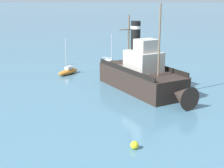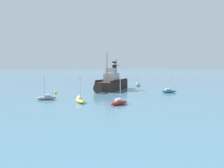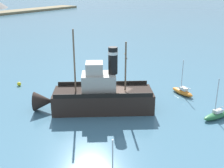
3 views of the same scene
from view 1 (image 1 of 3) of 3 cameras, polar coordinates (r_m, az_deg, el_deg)
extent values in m
plane|color=#477289|center=(41.38, 2.73, -0.36)|extent=(600.00, 600.00, 0.00)
cube|color=#2D231E|center=(39.71, 4.76, 0.73)|extent=(10.46, 12.37, 2.40)
cone|color=#2D231E|center=(34.22, 11.51, -1.93)|extent=(3.30, 3.31, 2.35)
cube|color=#B2ADA3|center=(38.79, 5.25, 3.85)|extent=(4.75, 5.00, 2.20)
cube|color=#B2ADA3|center=(38.07, 5.74, 6.38)|extent=(2.95, 2.90, 1.40)
cylinder|color=black|center=(39.75, 3.94, 8.10)|extent=(1.10, 1.10, 3.20)
cylinder|color=silver|center=(39.64, 3.97, 9.39)|extent=(1.16, 1.16, 0.35)
cylinder|color=#75604C|center=(36.11, 7.88, 7.19)|extent=(0.20, 0.20, 7.50)
cylinder|color=#75604C|center=(41.10, 2.77, 7.24)|extent=(0.20, 0.20, 6.00)
cylinder|color=#75604C|center=(40.94, 2.80, 9.06)|extent=(2.20, 1.58, 0.12)
cube|color=black|center=(40.59, 7.33, 3.08)|extent=(6.60, 9.43, 0.50)
cube|color=black|center=(38.23, 2.12, 2.44)|extent=(6.60, 9.43, 0.50)
ellipsoid|color=#286B3D|center=(52.27, -0.31, 3.37)|extent=(3.88, 2.73, 0.70)
cube|color=silver|center=(52.27, -0.50, 3.96)|extent=(1.27, 1.08, 0.36)
cylinder|color=#B7B7BC|center=(51.65, -0.04, 5.99)|extent=(0.10, 0.10, 4.20)
cylinder|color=#B7B7BC|center=(52.41, -0.86, 4.41)|extent=(1.63, 0.90, 0.08)
ellipsoid|color=orange|center=(47.52, -7.31, 2.03)|extent=(2.73, 3.88, 0.70)
cube|color=silver|center=(47.55, -7.18, 2.70)|extent=(1.08, 1.27, 0.36)
cylinder|color=#B7B7BC|center=(46.80, -7.65, 4.88)|extent=(0.10, 0.10, 4.20)
cylinder|color=#B7B7BC|center=(47.77, -6.89, 3.22)|extent=(0.90, 1.63, 0.08)
sphere|color=yellow|center=(25.35, 3.75, -10.09)|extent=(0.60, 0.60, 0.60)
camera|label=2|loc=(48.59, 81.21, -2.99)|focal=32.00mm
camera|label=3|loc=(62.03, 31.57, 16.39)|focal=45.00mm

